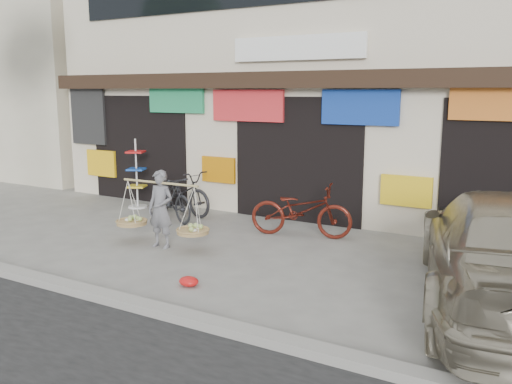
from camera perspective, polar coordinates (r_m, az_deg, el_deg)
The scene contains 10 objects.
ground at distance 9.10m, azimuth -5.48°, elevation -7.50°, with size 70.00×70.00×0.00m, color gray.
kerb at distance 7.64m, azimuth -14.38°, elevation -10.92°, with size 70.00×0.25×0.12m, color gray.
shophouse_block at distance 14.37m, azimuth 9.67°, elevation 12.96°, with size 14.00×6.32×7.00m.
neighbor_west at distance 23.26m, azimuth -23.25°, elevation 10.21°, with size 12.00×7.00×6.00m, color beige.
street_vendor at distance 9.97m, azimuth -9.99°, elevation -2.16°, with size 1.95×0.61×1.42m.
bike_0 at distance 12.65m, azimuth -7.94°, elevation 0.00°, with size 0.68×1.96×1.03m, color black.
bike_1 at distance 12.04m, azimuth -9.00°, elevation -0.59°, with size 0.48×1.70×1.02m, color #28292D.
bike_2 at distance 10.61m, azimuth 4.77°, elevation -1.92°, with size 0.70×2.00×1.05m, color #50160D.
display_rack at distance 13.50m, azimuth -12.44°, elevation 1.23°, with size 0.53×0.53×1.69m.
red_bag at distance 8.11m, azimuth -7.09°, elevation -9.32°, with size 0.31×0.25×0.14m, color red.
Camera 1 is at (5.06, -7.02, 2.82)m, focal length 38.00 mm.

